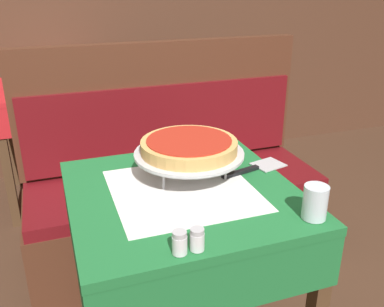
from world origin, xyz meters
TOP-DOWN VIEW (x-y plane):
  - dining_table_front at (0.00, 0.00)m, footprint 0.73×0.73m
  - dining_table_rear at (-0.35, 1.60)m, footprint 0.67×0.67m
  - booth_bench at (0.20, 0.75)m, footprint 1.51×0.54m
  - back_wall_panel at (0.00, 2.07)m, footprint 6.00×0.04m
  - pizza_pan_stand at (0.05, 0.08)m, footprint 0.37×0.37m
  - deep_dish_pizza at (0.05, 0.08)m, footprint 0.33×0.33m
  - pizza_server at (0.29, 0.06)m, footprint 0.27×0.11m
  - water_glass_near at (0.30, -0.29)m, footprint 0.07×0.07m
  - salt_shaker at (-0.11, -0.32)m, footprint 0.04×0.04m
  - pepper_shaker at (-0.07, -0.32)m, footprint 0.04×0.04m
  - condiment_caddy at (-0.37, 1.60)m, footprint 0.14×0.14m

SIDE VIEW (x-z plane):
  - booth_bench at x=0.20m, z-range -0.24..0.87m
  - dining_table_rear at x=-0.35m, z-range 0.26..1.04m
  - dining_table_front at x=0.00m, z-range 0.27..1.04m
  - pizza_server at x=0.29m, z-range 0.77..0.79m
  - pepper_shaker at x=-0.07m, z-range 0.78..0.84m
  - salt_shaker at x=-0.11m, z-range 0.78..0.84m
  - condiment_caddy at x=-0.37m, z-range 0.74..0.88m
  - water_glass_near at x=0.30m, z-range 0.78..0.88m
  - pizza_pan_stand at x=0.05m, z-range 0.81..0.90m
  - deep_dish_pizza at x=0.05m, z-range 0.87..0.91m
  - back_wall_panel at x=0.00m, z-range 0.00..2.40m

